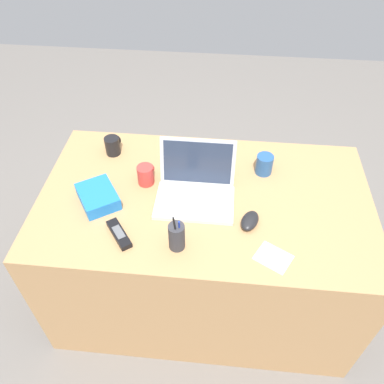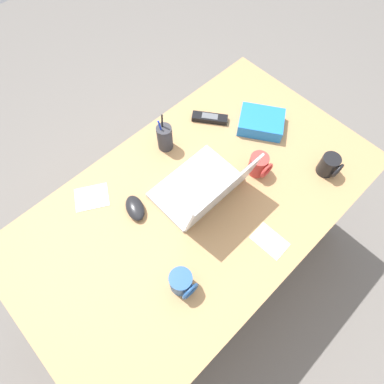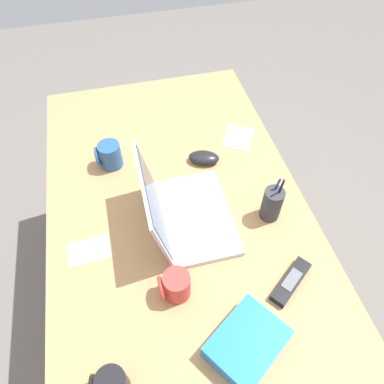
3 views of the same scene
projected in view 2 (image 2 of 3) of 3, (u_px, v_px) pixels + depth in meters
The scene contains 12 objects.
ground_plane at pixel (195, 259), 1.94m from camera, with size 6.00×6.00×0.00m, color slate.
desk at pixel (196, 236), 1.61m from camera, with size 1.45×0.84×0.76m, color tan.
laptop at pixel (204, 189), 1.24m from camera, with size 0.33×0.26×0.23m.
computer_mouse at pixel (135, 208), 1.24m from camera, with size 0.06×0.11×0.04m, color black.
coffee_mug_white at pixel (259, 165), 1.30m from camera, with size 0.07×0.09×0.09m.
coffee_mug_tall at pixel (182, 282), 1.08m from camera, with size 0.08×0.09×0.09m.
coffee_mug_spare at pixel (329, 165), 1.30m from camera, with size 0.07×0.08×0.09m.
cordless_phone at pixel (210, 118), 1.45m from camera, with size 0.13×0.15×0.03m.
pen_holder at pixel (165, 137), 1.34m from camera, with size 0.06×0.06×0.18m.
snack_bag at pixel (261, 122), 1.42m from camera, with size 0.14×0.19×0.06m, color blue.
paper_note_near_laptop at pixel (92, 197), 1.28m from camera, with size 0.13×0.10×0.00m, color white.
paper_note_left at pixel (270, 241), 1.20m from camera, with size 0.08×0.12×0.00m, color white.
Camera 2 is at (0.40, 0.39, 1.90)m, focal length 30.96 mm.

